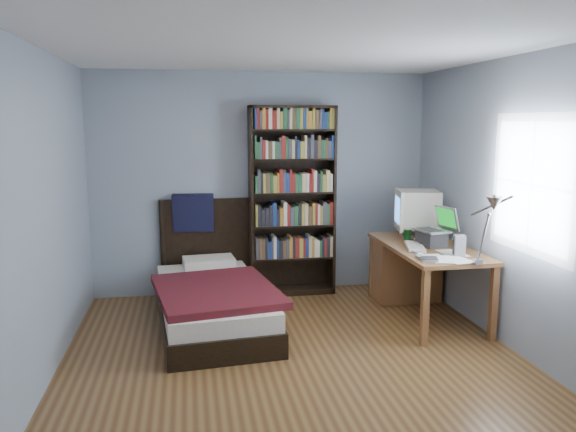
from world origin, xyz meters
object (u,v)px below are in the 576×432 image
object	(u,v)px
desk_lamp	(492,211)
keyboard	(415,247)
soda_can	(408,235)
crt_monitor	(416,210)
bookshelf	(292,201)
laptop	(433,235)
speaker	(459,246)
bed	(212,296)
desk	(410,266)

from	to	relation	value
desk_lamp	keyboard	world-z (taller)	desk_lamp
keyboard	soda_can	world-z (taller)	soda_can
desk_lamp	soda_can	size ratio (longest dim) A/B	5.46
crt_monitor	bookshelf	distance (m)	1.37
desk_lamp	soda_can	xyz separation A→B (m)	(-0.10, 1.42, -0.47)
desk_lamp	bookshelf	world-z (taller)	bookshelf
laptop	soda_can	xyz separation A→B (m)	(-0.16, 0.27, -0.05)
speaker	bed	distance (m)	2.40
speaker	soda_can	xyz separation A→B (m)	(-0.21, 0.71, -0.04)
keyboard	laptop	bearing A→B (deg)	31.10
desk_lamp	bed	distance (m)	2.73
crt_monitor	laptop	bearing A→B (deg)	-91.03
desk	crt_monitor	size ratio (longest dim) A/B	2.92
desk	soda_can	xyz separation A→B (m)	(-0.11, -0.16, 0.38)
crt_monitor	laptop	size ratio (longest dim) A/B	1.32
bed	keyboard	bearing A→B (deg)	-8.37
bed	laptop	bearing A→B (deg)	-6.02
desk_lamp	soda_can	bearing A→B (deg)	94.19
laptop	bed	distance (m)	2.27
crt_monitor	speaker	size ratio (longest dim) A/B	2.68
crt_monitor	bookshelf	bearing A→B (deg)	155.53
bookshelf	desk	bearing A→B (deg)	-26.98
bookshelf	bed	distance (m)	1.48
desk_lamp	laptop	bearing A→B (deg)	87.21
laptop	speaker	xyz separation A→B (m)	(0.05, -0.44, -0.01)
bookshelf	bed	xyz separation A→B (m)	(-0.95, -0.80, -0.81)
desk	bed	world-z (taller)	bed
speaker	soda_can	bearing A→B (deg)	122.57
bookshelf	crt_monitor	bearing A→B (deg)	-24.47
keyboard	bed	size ratio (longest dim) A/B	0.20
keyboard	soda_can	bearing A→B (deg)	96.16
desk_lamp	keyboard	xyz separation A→B (m)	(-0.16, 1.09, -0.52)
keyboard	desk_lamp	bearing A→B (deg)	-66.18
desk	soda_can	size ratio (longest dim) A/B	12.52
laptop	keyboard	world-z (taller)	laptop
crt_monitor	desk	bearing A→B (deg)	-147.04
crt_monitor	bed	world-z (taller)	crt_monitor
keyboard	bookshelf	bearing A→B (deg)	148.66
laptop	bed	xyz separation A→B (m)	(-2.18, 0.23, -0.58)
laptop	keyboard	xyz separation A→B (m)	(-0.21, -0.06, -0.10)
bookshelf	laptop	bearing A→B (deg)	-39.90
desk	laptop	world-z (taller)	laptop
crt_monitor	speaker	world-z (taller)	crt_monitor
desk_lamp	speaker	size ratio (longest dim) A/B	3.42
soda_can	desk	bearing A→B (deg)	55.84
desk	laptop	bearing A→B (deg)	-83.41
desk	crt_monitor	world-z (taller)	crt_monitor
bed	crt_monitor	bearing A→B (deg)	6.15
speaker	bookshelf	xyz separation A→B (m)	(-1.29, 1.48, 0.24)
desk_lamp	speaker	bearing A→B (deg)	81.18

